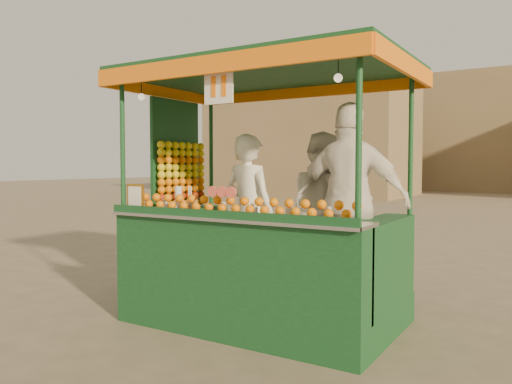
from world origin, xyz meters
The scene contains 7 objects.
ground centered at (0.00, 0.00, 0.00)m, with size 90.00×90.00×0.00m, color brown.
building_left centered at (-9.00, 20.00, 3.00)m, with size 10.00×6.00×6.00m, color #866B4C.
building_center centered at (-2.00, 30.00, 3.50)m, with size 14.00×7.00×7.00m, color #866B4C.
juice_cart centered at (-0.06, -0.32, 0.81)m, with size 2.74×1.78×2.49m.
vendor_left centered at (-0.25, -0.10, 1.07)m, with size 0.61×0.43×1.57m.
vendor_middle centered at (0.44, 0.22, 1.08)m, with size 0.97×0.97×1.59m.
vendor_right centered at (0.83, -0.05, 1.21)m, with size 1.12×0.56×1.84m.
Camera 1 is at (2.51, -4.47, 1.54)m, focal length 35.52 mm.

